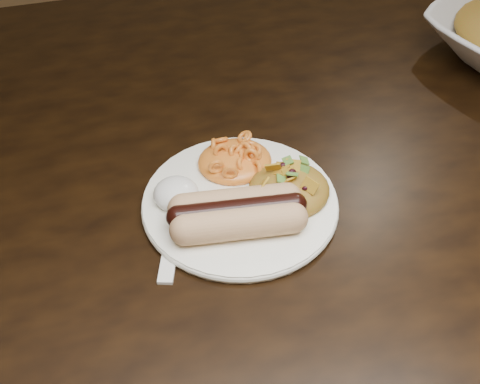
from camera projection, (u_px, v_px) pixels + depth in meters
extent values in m
cube|color=black|center=(249.00, 151.00, 0.70)|extent=(1.60, 0.90, 0.04)
cylinder|color=white|center=(240.00, 202.00, 0.60)|extent=(0.24, 0.24, 0.01)
cylinder|color=tan|center=(242.00, 225.00, 0.55)|extent=(0.11, 0.05, 0.03)
cylinder|color=tan|center=(233.00, 202.00, 0.57)|extent=(0.11, 0.05, 0.03)
cylinder|color=black|center=(237.00, 211.00, 0.56)|extent=(0.12, 0.04, 0.02)
ellipsoid|color=orange|center=(235.00, 153.00, 0.63)|extent=(0.11, 0.10, 0.03)
ellipsoid|color=white|center=(176.00, 189.00, 0.59)|extent=(0.05, 0.05, 0.03)
ellipsoid|color=#A23719|center=(289.00, 186.00, 0.60)|extent=(0.09, 0.08, 0.03)
cube|color=white|center=(172.00, 243.00, 0.57)|extent=(0.07, 0.15, 0.00)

